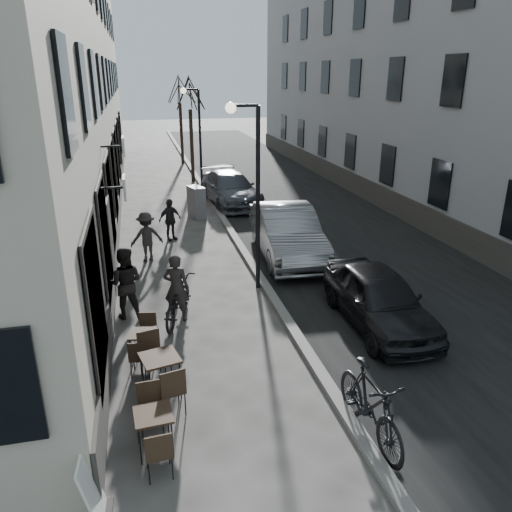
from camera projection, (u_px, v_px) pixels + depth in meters
name	position (u px, v px, depth m)	size (l,w,h in m)	color
ground	(337.00, 422.00, 8.79)	(120.00, 120.00, 0.00)	#3D3B38
road	(287.00, 198.00, 24.22)	(7.30, 60.00, 0.00)	black
kerb	(212.00, 201.00, 23.41)	(0.25, 60.00, 0.12)	slate
building_left	(49.00, 12.00, 19.76)	(4.00, 35.00, 16.00)	#AAA28E
building_right	(404.00, 21.00, 23.11)	(4.00, 35.00, 16.00)	gray
streetlamp_near	(252.00, 178.00, 13.13)	(0.90, 0.28, 5.09)	black
streetlamp_far	(196.00, 130.00, 24.07)	(0.90, 0.28, 5.09)	black
tree_near	(190.00, 94.00, 26.30)	(2.40, 2.40, 5.70)	black
tree_far	(179.00, 90.00, 31.77)	(2.40, 2.40, 5.70)	black
bistro_set_a	(154.00, 428.00, 7.97)	(0.64, 1.48, 0.86)	black
bistro_set_b	(161.00, 372.00, 9.37)	(0.82, 1.71, 0.98)	black
bistro_set_c	(144.00, 344.00, 10.50)	(0.65, 1.41, 0.81)	black
sign_board	(94.00, 495.00, 6.75)	(0.38, 0.61, 1.02)	black
utility_cabinet	(197.00, 202.00, 20.80)	(0.49, 0.88, 1.33)	slate
bicycle	(177.00, 300.00, 12.23)	(0.70, 2.01, 1.06)	black
cyclist_rider	(176.00, 288.00, 12.11)	(0.63, 0.41, 1.73)	black
pedestrian_near	(125.00, 283.00, 12.25)	(0.89, 0.70, 1.84)	black
pedestrian_mid	(147.00, 237.00, 16.03)	(1.05, 0.60, 1.63)	#2C2927
pedestrian_far	(170.00, 220.00, 18.02)	(0.90, 0.37, 1.53)	black
car_near	(379.00, 298.00, 11.93)	(1.65, 4.10, 1.40)	black
car_mid	(287.00, 232.00, 16.36)	(1.77, 5.07, 1.67)	gray
car_far	(230.00, 189.00, 22.98)	(2.02, 4.97, 1.44)	#3E4149
moped	(370.00, 405.00, 8.22)	(0.61, 2.14, 1.29)	black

